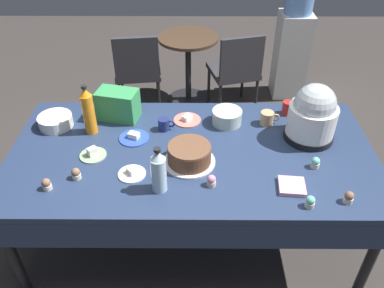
{
  "coord_description": "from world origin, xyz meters",
  "views": [
    {
      "loc": [
        0.01,
        -1.86,
        2.21
      ],
      "look_at": [
        0.0,
        0.0,
        0.8
      ],
      "focal_mm": 36.72,
      "sensor_mm": 36.0,
      "label": 1
    }
  ],
  "objects_px": {
    "slow_cooker": "(313,115)",
    "round_cafe_table": "(188,57)",
    "cupcake_rose": "(46,184)",
    "soda_carton": "(118,105)",
    "ceramic_snack_bowl": "(55,121)",
    "maroon_chair_right": "(236,68)",
    "glass_salad_bowl": "(227,117)",
    "potluck_table": "(192,159)",
    "coffee_mug_red": "(288,108)",
    "cupcake_berry": "(315,163)",
    "coffee_mug_tan": "(267,118)",
    "maroon_chair_left": "(138,68)",
    "cupcake_vanilla": "(349,197)",
    "cupcake_cocoa": "(211,181)",
    "coffee_mug_navy": "(164,124)",
    "soda_bottle_orange_juice": "(88,111)",
    "dessert_plate_white": "(132,173)",
    "dessert_plate_sage": "(93,154)",
    "dessert_plate_coral": "(187,119)",
    "soda_bottle_water": "(159,171)",
    "cupcake_mint": "(310,202)",
    "frosted_layer_cake": "(189,155)",
    "water_cooler": "(293,43)",
    "dessert_plate_cobalt": "(134,137)",
    "cupcake_lemon": "(76,174)"
  },
  "relations": [
    {
      "from": "coffee_mug_tan",
      "to": "soda_carton",
      "type": "height_order",
      "value": "soda_carton"
    },
    {
      "from": "potluck_table",
      "to": "dessert_plate_coral",
      "type": "relative_size",
      "value": 12.04
    },
    {
      "from": "coffee_mug_tan",
      "to": "maroon_chair_left",
      "type": "xyz_separation_m",
      "value": [
        -1.03,
        1.34,
        -0.3
      ]
    },
    {
      "from": "potluck_table",
      "to": "maroon_chair_right",
      "type": "height_order",
      "value": "maroon_chair_right"
    },
    {
      "from": "soda_bottle_orange_juice",
      "to": "soda_carton",
      "type": "bearing_deg",
      "value": 47.87
    },
    {
      "from": "cupcake_vanilla",
      "to": "coffee_mug_navy",
      "type": "bearing_deg",
      "value": 146.83
    },
    {
      "from": "potluck_table",
      "to": "coffee_mug_navy",
      "type": "bearing_deg",
      "value": 129.21
    },
    {
      "from": "maroon_chair_right",
      "to": "glass_salad_bowl",
      "type": "bearing_deg",
      "value": -98.21
    },
    {
      "from": "slow_cooker",
      "to": "cupcake_cocoa",
      "type": "relative_size",
      "value": 5.48
    },
    {
      "from": "dessert_plate_sage",
      "to": "soda_bottle_water",
      "type": "height_order",
      "value": "soda_bottle_water"
    },
    {
      "from": "coffee_mug_tan",
      "to": "cupcake_mint",
      "type": "bearing_deg",
      "value": -81.81
    },
    {
      "from": "dessert_plate_sage",
      "to": "coffee_mug_tan",
      "type": "bearing_deg",
      "value": 17.7
    },
    {
      "from": "potluck_table",
      "to": "dessert_plate_white",
      "type": "height_order",
      "value": "dessert_plate_white"
    },
    {
      "from": "dessert_plate_sage",
      "to": "cupcake_rose",
      "type": "relative_size",
      "value": 2.34
    },
    {
      "from": "cupcake_vanilla",
      "to": "water_cooler",
      "type": "distance_m",
      "value": 2.45
    },
    {
      "from": "dessert_plate_sage",
      "to": "cupcake_berry",
      "type": "relative_size",
      "value": 2.34
    },
    {
      "from": "dessert_plate_cobalt",
      "to": "cupcake_lemon",
      "type": "bearing_deg",
      "value": -126.07
    },
    {
      "from": "dessert_plate_sage",
      "to": "round_cafe_table",
      "type": "distance_m",
      "value": 2.0
    },
    {
      "from": "glass_salad_bowl",
      "to": "cupcake_berry",
      "type": "bearing_deg",
      "value": -43.27
    },
    {
      "from": "glass_salad_bowl",
      "to": "cupcake_vanilla",
      "type": "xyz_separation_m",
      "value": [
        0.58,
        -0.72,
        -0.02
      ]
    },
    {
      "from": "soda_carton",
      "to": "cupcake_cocoa",
      "type": "bearing_deg",
      "value": -35.02
    },
    {
      "from": "frosted_layer_cake",
      "to": "soda_carton",
      "type": "distance_m",
      "value": 0.67
    },
    {
      "from": "coffee_mug_red",
      "to": "cupcake_rose",
      "type": "bearing_deg",
      "value": -152.22
    },
    {
      "from": "dessert_plate_sage",
      "to": "dessert_plate_coral",
      "type": "distance_m",
      "value": 0.67
    },
    {
      "from": "soda_bottle_orange_juice",
      "to": "dessert_plate_white",
      "type": "bearing_deg",
      "value": -53.11
    },
    {
      "from": "slow_cooker",
      "to": "round_cafe_table",
      "type": "height_order",
      "value": "slow_cooker"
    },
    {
      "from": "maroon_chair_left",
      "to": "round_cafe_table",
      "type": "relative_size",
      "value": 1.18
    },
    {
      "from": "ceramic_snack_bowl",
      "to": "maroon_chair_right",
      "type": "height_order",
      "value": "maroon_chair_right"
    },
    {
      "from": "soda_bottle_orange_juice",
      "to": "dessert_plate_sage",
      "type": "bearing_deg",
      "value": -76.95
    },
    {
      "from": "dessert_plate_cobalt",
      "to": "maroon_chair_right",
      "type": "bearing_deg",
      "value": 62.56
    },
    {
      "from": "potluck_table",
      "to": "coffee_mug_navy",
      "type": "xyz_separation_m",
      "value": [
        -0.18,
        0.22,
        0.1
      ]
    },
    {
      "from": "cupcake_mint",
      "to": "cupcake_berry",
      "type": "bearing_deg",
      "value": 71.71
    },
    {
      "from": "slow_cooker",
      "to": "cupcake_berry",
      "type": "relative_size",
      "value": 5.48
    },
    {
      "from": "cupcake_berry",
      "to": "cupcake_cocoa",
      "type": "bearing_deg",
      "value": -165.45
    },
    {
      "from": "cupcake_cocoa",
      "to": "maroon_chair_right",
      "type": "height_order",
      "value": "maroon_chair_right"
    },
    {
      "from": "cupcake_vanilla",
      "to": "coffee_mug_tan",
      "type": "distance_m",
      "value": 0.78
    },
    {
      "from": "cupcake_rose",
      "to": "soda_carton",
      "type": "relative_size",
      "value": 0.26
    },
    {
      "from": "cupcake_berry",
      "to": "round_cafe_table",
      "type": "distance_m",
      "value": 2.16
    },
    {
      "from": "ceramic_snack_bowl",
      "to": "soda_bottle_water",
      "type": "relative_size",
      "value": 0.8
    },
    {
      "from": "cupcake_berry",
      "to": "water_cooler",
      "type": "xyz_separation_m",
      "value": [
        0.33,
        2.15,
        -0.19
      ]
    },
    {
      "from": "soda_bottle_water",
      "to": "cupcake_mint",
      "type": "bearing_deg",
      "value": -9.06
    },
    {
      "from": "slow_cooker",
      "to": "soda_bottle_water",
      "type": "distance_m",
      "value": 1.02
    },
    {
      "from": "frosted_layer_cake",
      "to": "cupcake_berry",
      "type": "bearing_deg",
      "value": -2.9
    },
    {
      "from": "glass_salad_bowl",
      "to": "maroon_chair_left",
      "type": "relative_size",
      "value": 0.23
    },
    {
      "from": "round_cafe_table",
      "to": "cupcake_vanilla",
      "type": "bearing_deg",
      "value": -69.43
    },
    {
      "from": "maroon_chair_right",
      "to": "round_cafe_table",
      "type": "distance_m",
      "value": 0.52
    },
    {
      "from": "coffee_mug_tan",
      "to": "maroon_chair_right",
      "type": "distance_m",
      "value": 1.38
    },
    {
      "from": "coffee_mug_red",
      "to": "soda_carton",
      "type": "relative_size",
      "value": 0.44
    },
    {
      "from": "cupcake_cocoa",
      "to": "soda_carton",
      "type": "relative_size",
      "value": 0.26
    },
    {
      "from": "glass_salad_bowl",
      "to": "soda_bottle_orange_juice",
      "type": "xyz_separation_m",
      "value": [
        -0.87,
        -0.11,
        0.11
      ]
    }
  ]
}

